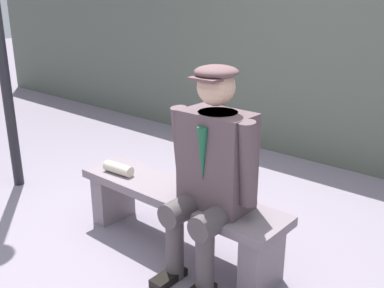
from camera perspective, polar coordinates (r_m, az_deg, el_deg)
name	(u,v)px	position (r m, az deg, el deg)	size (l,w,h in m)	color
ground_plane	(178,248)	(3.12, -1.85, -13.24)	(30.00, 30.00, 0.00)	gray
bench	(177,208)	(2.97, -1.91, -8.28)	(1.56, 0.37, 0.43)	slate
seated_man	(211,167)	(2.58, 2.51, -2.98)	(0.59, 0.56, 1.29)	#574549
rolled_magazine	(118,169)	(3.20, -9.48, -3.15)	(0.08, 0.08, 0.24)	beige
stadium_wall	(331,71)	(4.62, 17.46, 8.99)	(12.00, 0.24, 1.87)	#50574D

